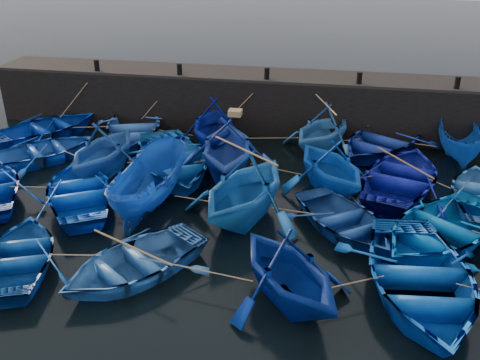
# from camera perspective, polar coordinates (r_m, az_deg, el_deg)

# --- Properties ---
(ground) EXTENTS (120.00, 120.00, 0.00)m
(ground) POSITION_cam_1_polar(r_m,az_deg,el_deg) (16.44, -2.08, -7.01)
(ground) COLOR black
(ground) RESTS_ON ground
(quay_wall) EXTENTS (26.00, 2.50, 2.50)m
(quay_wall) POSITION_cam_1_polar(r_m,az_deg,el_deg) (25.34, 3.09, 8.25)
(quay_wall) COLOR black
(quay_wall) RESTS_ON ground
(quay_top) EXTENTS (26.00, 2.50, 0.12)m
(quay_top) POSITION_cam_1_polar(r_m,az_deg,el_deg) (24.97, 3.16, 11.11)
(quay_top) COLOR black
(quay_top) RESTS_ON quay_wall
(bollard_0) EXTENTS (0.24, 0.24, 0.50)m
(bollard_0) POSITION_cam_1_polar(r_m,az_deg,el_deg) (26.30, -15.04, 11.74)
(bollard_0) COLOR black
(bollard_0) RESTS_ON quay_top
(bollard_1) EXTENTS (0.24, 0.24, 0.50)m
(bollard_1) POSITION_cam_1_polar(r_m,az_deg,el_deg) (24.87, -6.48, 11.67)
(bollard_1) COLOR black
(bollard_1) RESTS_ON quay_top
(bollard_2) EXTENTS (0.24, 0.24, 0.50)m
(bollard_2) POSITION_cam_1_polar(r_m,az_deg,el_deg) (24.03, 2.88, 11.29)
(bollard_2) COLOR black
(bollard_2) RESTS_ON quay_top
(bollard_3) EXTENTS (0.24, 0.24, 0.50)m
(bollard_3) POSITION_cam_1_polar(r_m,az_deg,el_deg) (23.84, 12.61, 10.59)
(bollard_3) COLOR black
(bollard_3) RESTS_ON quay_top
(bollard_4) EXTENTS (0.24, 0.24, 0.50)m
(bollard_4) POSITION_cam_1_polar(r_m,az_deg,el_deg) (24.32, 22.17, 9.60)
(bollard_4) COLOR black
(bollard_4) RESTS_ON quay_top
(boat_0) EXTENTS (5.66, 5.95, 1.00)m
(boat_0) POSITION_cam_1_polar(r_m,az_deg,el_deg) (25.82, -19.88, 5.30)
(boat_0) COLOR navy
(boat_0) RESTS_ON ground
(boat_1) EXTENTS (5.12, 6.07, 1.08)m
(boat_1) POSITION_cam_1_polar(r_m,az_deg,el_deg) (24.61, -11.39, 5.47)
(boat_1) COLOR #2853A7
(boat_1) RESTS_ON ground
(boat_2) EXTENTS (4.39, 4.87, 2.26)m
(boat_2) POSITION_cam_1_polar(r_m,az_deg,el_deg) (22.88, -2.86, 5.96)
(boat_2) COLOR navy
(boat_2) RESTS_ON ground
(boat_3) EXTENTS (4.87, 5.12, 2.11)m
(boat_3) POSITION_cam_1_polar(r_m,az_deg,el_deg) (22.90, 8.85, 5.49)
(boat_3) COLOR #2B6BB7
(boat_3) RESTS_ON ground
(boat_4) EXTENTS (6.02, 6.53, 1.11)m
(boat_4) POSITION_cam_1_polar(r_m,az_deg,el_deg) (23.45, 14.88, 4.10)
(boat_4) COLOR navy
(boat_4) RESTS_ON ground
(boat_5) EXTENTS (1.66, 4.28, 1.65)m
(boat_5) POSITION_cam_1_polar(r_m,az_deg,el_deg) (23.56, 22.48, 3.77)
(boat_5) COLOR #0F4BAF
(boat_5) RESTS_ON ground
(boat_6) EXTENTS (5.36, 5.41, 0.92)m
(boat_6) POSITION_cam_1_polar(r_m,az_deg,el_deg) (23.32, -20.33, 2.95)
(boat_6) COLOR #1246A8
(boat_6) RESTS_ON ground
(boat_7) EXTENTS (4.09, 4.57, 2.17)m
(boat_7) POSITION_cam_1_polar(r_m,az_deg,el_deg) (21.16, -14.35, 3.31)
(boat_7) COLOR #1C509B
(boat_7) RESTS_ON ground
(boat_8) EXTENTS (6.37, 7.03, 1.19)m
(boat_8) POSITION_cam_1_polar(r_m,az_deg,el_deg) (20.86, -7.33, 2.16)
(boat_8) COLOR #0E54A2
(boat_8) RESTS_ON ground
(boat_9) EXTENTS (4.76, 5.29, 2.46)m
(boat_9) POSITION_cam_1_polar(r_m,az_deg,el_deg) (20.35, -1.34, 3.68)
(boat_9) COLOR #1E409A
(boat_9) RESTS_ON ground
(boat_10) EXTENTS (5.06, 5.24, 2.12)m
(boat_10) POSITION_cam_1_polar(r_m,az_deg,el_deg) (19.45, 9.69, 1.65)
(boat_10) COLOR blue
(boat_10) RESTS_ON ground
(boat_11) EXTENTS (5.27, 6.25, 1.11)m
(boat_11) POSITION_cam_1_polar(r_m,az_deg,el_deg) (20.28, 16.92, 0.33)
(boat_11) COLOR navy
(boat_11) RESTS_ON ground
(boat_14) EXTENTS (5.35, 5.88, 1.00)m
(boat_14) POSITION_cam_1_polar(r_m,az_deg,el_deg) (19.33, -16.67, -1.12)
(boat_14) COLOR blue
(boat_14) RESTS_ON ground
(boat_15) EXTENTS (2.12, 4.87, 1.84)m
(boat_15) POSITION_cam_1_polar(r_m,az_deg,el_deg) (18.32, -9.71, -0.42)
(boat_15) COLOR #0F4094
(boat_15) RESTS_ON ground
(boat_16) EXTENTS (5.26, 5.69, 2.47)m
(boat_16) POSITION_cam_1_polar(r_m,az_deg,el_deg) (17.17, 0.51, -0.70)
(boat_16) COLOR #1358AA
(boat_16) RESTS_ON ground
(boat_17) EXTENTS (4.95, 5.19, 0.88)m
(boat_17) POSITION_cam_1_polar(r_m,az_deg,el_deg) (17.20, 11.09, -4.21)
(boat_17) COLOR navy
(boat_17) RESTS_ON ground
(boat_18) EXTENTS (6.17, 6.41, 1.08)m
(boat_18) POSITION_cam_1_polar(r_m,az_deg,el_deg) (17.37, 20.61, -4.80)
(boat_18) COLOR blue
(boat_18) RESTS_ON ground
(boat_21) EXTENTS (4.25, 4.91, 0.85)m
(boat_21) POSITION_cam_1_polar(r_m,az_deg,el_deg) (16.46, -22.36, -7.40)
(boat_21) COLOR navy
(boat_21) RESTS_ON ground
(boat_22) EXTENTS (5.14, 5.40, 0.91)m
(boat_22) POSITION_cam_1_polar(r_m,az_deg,el_deg) (15.21, -11.35, -8.54)
(boat_22) COLOR #2C62AA
(boat_22) RESTS_ON ground
(boat_23) EXTENTS (5.11, 5.19, 2.07)m
(boat_23) POSITION_cam_1_polar(r_m,az_deg,el_deg) (13.67, 5.21, -9.50)
(boat_23) COLOR navy
(boat_23) RESTS_ON ground
(boat_24) EXTENTS (4.67, 6.10, 1.18)m
(boat_24) POSITION_cam_1_polar(r_m,az_deg,el_deg) (14.82, 18.63, -9.93)
(boat_24) COLOR #0748AC
(boat_24) RESTS_ON ground
(wooden_crate) EXTENTS (0.48, 0.43, 0.22)m
(wooden_crate) POSITION_cam_1_polar(r_m,az_deg,el_deg) (19.82, -0.53, 7.19)
(wooden_crate) COLOR olive
(wooden_crate) RESTS_ON boat_9
(mooring_ropes) EXTENTS (17.95, 11.92, 2.10)m
(mooring_ropes) POSITION_cam_1_polar(r_m,az_deg,el_deg) (20.47, -0.10, 2.78)
(mooring_ropes) COLOR tan
(mooring_ropes) RESTS_ON ground
(loose_oars) EXTENTS (10.00, 12.06, 1.62)m
(loose_oars) POSITION_cam_1_polar(r_m,az_deg,el_deg) (18.18, 5.22, 2.30)
(loose_oars) COLOR #99724C
(loose_oars) RESTS_ON ground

